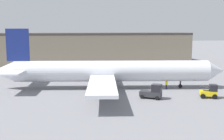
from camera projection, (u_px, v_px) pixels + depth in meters
ground_plane at (112, 88)px, 54.34m from camera, size 400.00×400.00×0.00m
terminal_building at (50, 49)px, 91.19m from camera, size 93.14×14.49×10.11m
airplane at (107, 71)px, 53.83m from camera, size 44.59×36.54×11.45m
ground_crew_worker at (166, 84)px, 53.29m from camera, size 0.40×0.40×1.83m
baggage_tug at (153, 92)px, 46.09m from camera, size 3.75×3.22×2.44m
belt_loader_truck at (210, 92)px, 46.53m from camera, size 3.15×2.65×2.29m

